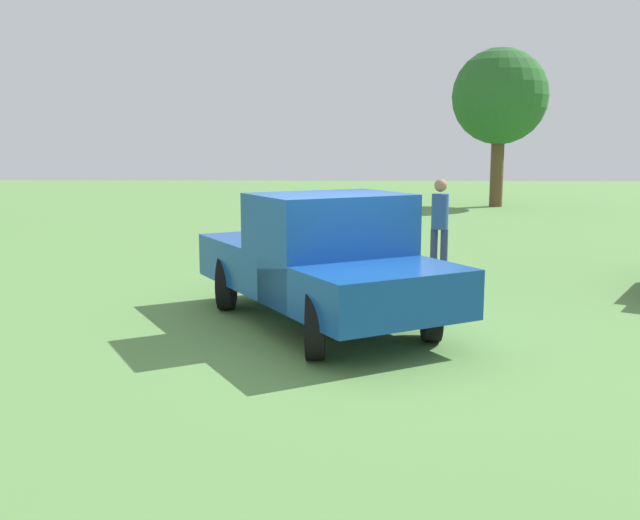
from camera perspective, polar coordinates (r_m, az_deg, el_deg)
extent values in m
plane|color=#5B8C47|center=(9.17, 1.86, -6.44)|extent=(80.00, 80.00, 0.00)
cylinder|color=black|center=(10.87, -7.46, -1.80)|extent=(0.82, 0.22, 0.82)
cylinder|color=black|center=(11.55, 0.26, -1.07)|extent=(0.82, 0.22, 0.82)
cylinder|color=black|center=(8.30, -0.36, -5.19)|extent=(0.82, 0.22, 0.82)
cylinder|color=black|center=(9.17, 8.88, -3.91)|extent=(0.82, 0.22, 0.82)
cube|color=#144799|center=(11.04, -3.31, 0.23)|extent=(2.54, 2.60, 0.64)
cube|color=#144799|center=(9.56, 0.76, 1.13)|extent=(2.23, 2.42, 1.40)
cube|color=slate|center=(9.50, 0.77, 3.76)|extent=(1.96, 2.17, 0.48)
cube|color=#144799|center=(8.86, 3.58, -2.16)|extent=(2.85, 2.78, 0.60)
cube|color=silver|center=(11.84, -5.01, -0.45)|extent=(1.04, 1.69, 0.16)
cylinder|color=navy|center=(13.76, 9.88, 0.61)|extent=(0.14, 0.14, 0.89)
cylinder|color=navy|center=(13.82, 9.09, 0.67)|extent=(0.14, 0.14, 0.89)
cylinder|color=#284C93|center=(13.70, 9.57, 3.84)|extent=(0.43, 0.43, 0.66)
sphere|color=#A87A56|center=(13.66, 9.62, 5.90)|extent=(0.24, 0.24, 0.24)
cylinder|color=brown|center=(29.45, 13.97, 7.29)|extent=(0.51, 0.51, 3.20)
sphere|color=#286028|center=(29.49, 14.18, 12.58)|extent=(3.74, 3.74, 3.74)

